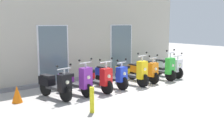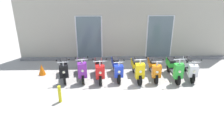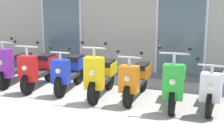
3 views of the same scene
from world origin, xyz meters
TOP-DOWN VIEW (x-y plane):
  - ground_plane at (0.00, 0.00)m, footprint 40.00×40.00m
  - storefront_facade at (0.00, 3.19)m, footprint 10.63×0.50m
  - scooter_purple at (-2.00, 1.08)m, footprint 0.62×1.61m
  - scooter_red at (-1.23, 0.99)m, footprint 0.62×1.61m
  - scooter_blue at (-0.45, 1.10)m, footprint 0.55×1.59m
  - scooter_yellow at (0.45, 0.92)m, footprint 0.56×1.63m
  - scooter_orange at (1.20, 1.07)m, footprint 0.55×1.63m
  - scooter_green at (2.08, 0.92)m, footprint 0.62×1.63m
  - scooter_white at (2.81, 1.06)m, footprint 0.59×1.59m

SIDE VIEW (x-z plane):
  - ground_plane at x=0.00m, z-range 0.00..0.00m
  - scooter_orange at x=1.20m, z-range -0.12..1.03m
  - scooter_blue at x=-0.45m, z-range -0.10..1.03m
  - scooter_white at x=2.81m, z-range -0.09..1.03m
  - scooter_red at x=-1.23m, z-range -0.14..1.09m
  - scooter_purple at x=-2.00m, z-range -0.15..1.11m
  - scooter_yellow at x=0.45m, z-range -0.17..1.14m
  - scooter_green at x=2.08m, z-range -0.16..1.16m
  - storefront_facade at x=0.00m, z-range -0.06..3.68m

